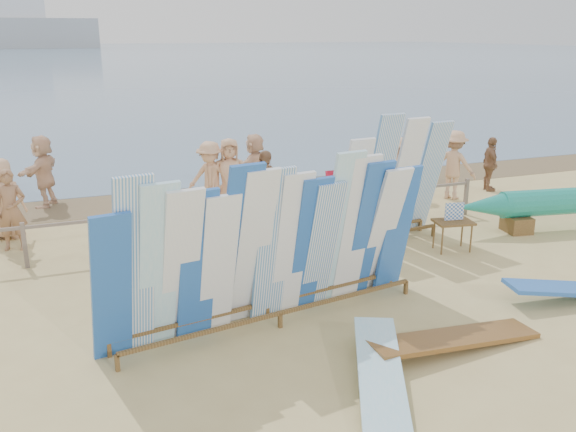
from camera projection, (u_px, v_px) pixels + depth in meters
name	position (u px, v px, depth m)	size (l,w,h in m)	color
ground	(277.00, 298.00, 10.32)	(160.00, 160.00, 0.00)	tan
ocean	(66.00, 54.00, 124.86)	(320.00, 240.00, 0.02)	slate
wet_sand_strip	(189.00, 196.00, 16.76)	(40.00, 2.60, 0.01)	brown
distant_ship	(12.00, 28.00, 165.78)	(45.00, 8.00, 14.00)	#999EA3
fence	(229.00, 215.00, 12.82)	(12.08, 0.08, 0.90)	#7B6A5D
main_surfboard_rack	(272.00, 250.00, 9.11)	(5.36, 1.52, 2.64)	brown
side_surfboard_rack	(393.00, 184.00, 12.81)	(2.53, 0.98, 2.79)	brown
vendor_table	(452.00, 235.00, 12.47)	(0.84, 0.66, 1.02)	brown
flat_board_b	(380.00, 391.00, 7.64)	(0.56, 2.70, 0.07)	#8FCCE5
flat_board_c	(454.00, 347.00, 8.69)	(0.56, 2.70, 0.07)	brown
beach_chair_left	(188.00, 224.00, 13.51)	(0.56, 0.57, 0.83)	#B6132A
beach_chair_right	(267.00, 214.00, 14.23)	(0.56, 0.58, 0.80)	#B6132A
stroller	(338.00, 197.00, 15.00)	(0.55, 0.77, 1.03)	#B6132A
beachgoer_9	(401.00, 168.00, 16.44)	(1.05, 0.43, 1.62)	tan
beachgoer_10	(490.00, 164.00, 17.10)	(0.89, 0.39, 1.53)	#8C6042
beachgoer_6	(230.00, 176.00, 14.86)	(0.92, 0.44, 1.88)	tan
beachgoer_extra_0	(454.00, 165.00, 16.24)	(1.19, 0.49, 1.84)	tan
beachgoer_4	(265.00, 189.00, 13.82)	(1.05, 0.45, 1.79)	#8C6042
beachgoer_0	(4.00, 199.00, 13.10)	(0.86, 0.41, 1.76)	tan
beachgoer_11	(43.00, 171.00, 15.53)	(1.71, 0.55, 1.84)	beige
beachgoer_5	(255.00, 166.00, 16.26)	(1.63, 0.53, 1.76)	beige
beachgoer_3	(211.00, 178.00, 14.81)	(1.17, 0.48, 1.81)	tan
beachgoer_1	(11.00, 210.00, 12.39)	(0.62, 0.34, 1.69)	#8C6042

